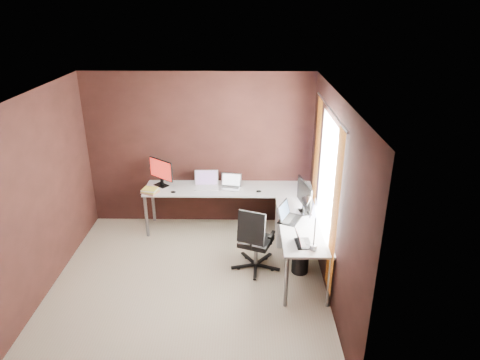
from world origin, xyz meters
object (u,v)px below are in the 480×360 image
(desk_lamp, at_px, (309,216))
(office_chair, at_px, (255,251))
(laptop_silver, at_px, (231,185))
(laptop_black_small, at_px, (301,241))
(book_stack, at_px, (150,191))
(monitor_right, at_px, (305,196))
(laptop_white, at_px, (206,183))
(laptop_black_big, at_px, (288,216))
(monitor_left, at_px, (161,171))
(wastebasket, at_px, (300,263))
(drawer_pedestal, at_px, (290,223))

(desk_lamp, distance_m, office_chair, 1.22)
(laptop_silver, xyz_separation_m, laptop_black_small, (0.92, -1.67, -0.01))
(laptop_silver, height_order, book_stack, laptop_silver)
(laptop_black_small, bearing_deg, book_stack, 51.22)
(monitor_right, bearing_deg, book_stack, 63.55)
(laptop_white, relative_size, laptop_black_big, 0.89)
(laptop_white, relative_size, book_stack, 1.29)
(monitor_left, relative_size, book_stack, 1.49)
(laptop_white, height_order, book_stack, laptop_white)
(laptop_white, bearing_deg, office_chair, -58.04)
(laptop_black_small, height_order, wastebasket, laptop_black_small)
(laptop_white, xyz_separation_m, book_stack, (-0.85, -0.25, -0.02))
(monitor_right, height_order, wastebasket, monitor_right)
(monitor_left, relative_size, laptop_black_small, 1.60)
(laptop_silver, bearing_deg, monitor_left, -173.62)
(laptop_black_big, height_order, book_stack, laptop_black_big)
(monitor_right, xyz_separation_m, laptop_black_big, (-0.24, -0.20, -0.21))
(laptop_black_small, bearing_deg, monitor_right, -13.45)
(office_chair, bearing_deg, laptop_black_small, -23.82)
(monitor_right, relative_size, office_chair, 0.59)
(laptop_silver, xyz_separation_m, book_stack, (-1.24, -0.21, -0.01))
(office_chair, bearing_deg, monitor_right, 44.33)
(laptop_silver, height_order, wastebasket, laptop_silver)
(laptop_black_small, bearing_deg, wastebasket, -13.32)
(monitor_left, distance_m, wastebasket, 2.60)
(laptop_black_big, distance_m, book_stack, 2.21)
(drawer_pedestal, xyz_separation_m, monitor_right, (0.13, -0.47, 0.69))
(book_stack, bearing_deg, wastebasket, -23.90)
(desk_lamp, height_order, wastebasket, desk_lamp)
(drawer_pedestal, relative_size, laptop_silver, 1.65)
(monitor_right, bearing_deg, drawer_pedestal, 3.85)
(office_chair, bearing_deg, monitor_left, 161.81)
(laptop_white, distance_m, wastebasket, 1.97)
(monitor_left, bearing_deg, desk_lamp, -2.65)
(laptop_black_small, bearing_deg, laptop_silver, 24.18)
(monitor_left, height_order, laptop_black_small, monitor_left)
(laptop_silver, relative_size, desk_lamp, 0.55)
(laptop_black_small, distance_m, desk_lamp, 0.38)
(desk_lamp, bearing_deg, monitor_right, 63.30)
(monitor_left, relative_size, office_chair, 0.46)
(monitor_right, height_order, laptop_black_small, monitor_right)
(laptop_black_big, bearing_deg, book_stack, 93.02)
(laptop_black_big, bearing_deg, laptop_black_small, -145.30)
(laptop_white, xyz_separation_m, office_chair, (0.76, -1.17, -0.51))
(laptop_silver, relative_size, laptop_black_big, 0.86)
(laptop_black_small, bearing_deg, monitor_left, 44.50)
(monitor_right, relative_size, laptop_black_big, 1.32)
(drawer_pedestal, distance_m, laptop_black_small, 1.39)
(monitor_right, height_order, laptop_black_big, monitor_right)
(monitor_left, bearing_deg, drawer_pedestal, 25.95)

